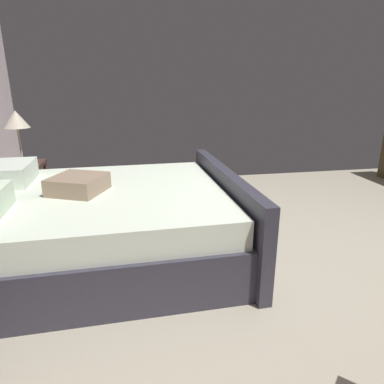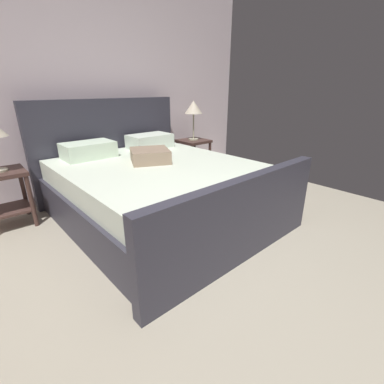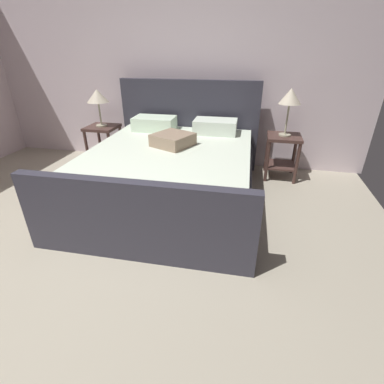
{
  "view_description": "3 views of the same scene",
  "coord_description": "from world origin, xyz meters",
  "px_view_note": "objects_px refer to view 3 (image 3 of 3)",
  "views": [
    {
      "loc": [
        -2.47,
        1.51,
        1.5
      ],
      "look_at": [
        0.47,
        0.96,
        0.53
      ],
      "focal_mm": 31.66,
      "sensor_mm": 36.0,
      "label": 1
    },
    {
      "loc": [
        -1.18,
        -0.56,
        1.38
      ],
      "look_at": [
        0.39,
        1.27,
        0.45
      ],
      "focal_mm": 25.3,
      "sensor_mm": 36.0,
      "label": 2
    },
    {
      "loc": [
        1.27,
        -1.11,
        1.65
      ],
      "look_at": [
        0.81,
        0.95,
        0.55
      ],
      "focal_mm": 26.25,
      "sensor_mm": 36.0,
      "label": 3
    }
  ],
  "objects_px": {
    "bed": "(171,170)",
    "nightstand_right": "(282,150)",
    "nightstand_left": "(104,139)",
    "table_lamp_right": "(290,98)",
    "table_lamp_left": "(97,97)"
  },
  "relations": [
    {
      "from": "bed",
      "to": "nightstand_right",
      "type": "bearing_deg",
      "value": 34.11
    },
    {
      "from": "nightstand_left",
      "to": "nightstand_right",
      "type": "bearing_deg",
      "value": 1.37
    },
    {
      "from": "bed",
      "to": "nightstand_left",
      "type": "height_order",
      "value": "bed"
    },
    {
      "from": "table_lamp_right",
      "to": "table_lamp_left",
      "type": "relative_size",
      "value": 1.15
    },
    {
      "from": "bed",
      "to": "table_lamp_right",
      "type": "height_order",
      "value": "bed"
    },
    {
      "from": "nightstand_right",
      "to": "table_lamp_left",
      "type": "bearing_deg",
      "value": -178.63
    },
    {
      "from": "table_lamp_left",
      "to": "bed",
      "type": "bearing_deg",
      "value": -32.25
    },
    {
      "from": "bed",
      "to": "table_lamp_left",
      "type": "relative_size",
      "value": 4.59
    },
    {
      "from": "nightstand_right",
      "to": "nightstand_left",
      "type": "relative_size",
      "value": 1.0
    },
    {
      "from": "table_lamp_left",
      "to": "table_lamp_right",
      "type": "bearing_deg",
      "value": 1.37
    },
    {
      "from": "nightstand_right",
      "to": "nightstand_left",
      "type": "xyz_separation_m",
      "value": [
        -2.64,
        -0.06,
        0.0
      ]
    },
    {
      "from": "table_lamp_right",
      "to": "table_lamp_left",
      "type": "xyz_separation_m",
      "value": [
        -2.64,
        -0.06,
        -0.07
      ]
    },
    {
      "from": "bed",
      "to": "table_lamp_left",
      "type": "distance_m",
      "value": 1.7
    },
    {
      "from": "nightstand_right",
      "to": "nightstand_left",
      "type": "distance_m",
      "value": 2.64
    },
    {
      "from": "bed",
      "to": "nightstand_right",
      "type": "distance_m",
      "value": 1.6
    }
  ]
}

